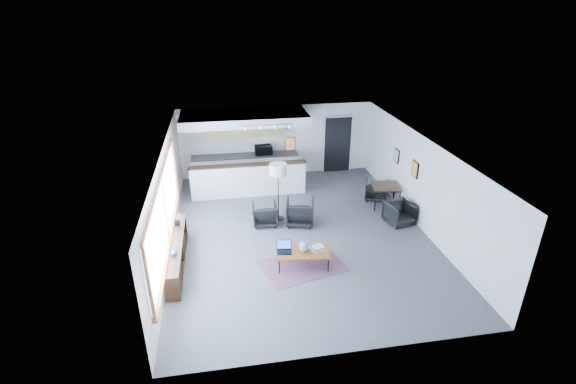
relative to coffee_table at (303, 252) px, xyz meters
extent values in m
cube|color=#4A4A4C|center=(0.23, 1.59, -0.39)|extent=(7.00, 9.00, 0.01)
cube|color=white|center=(0.23, 1.59, 2.22)|extent=(7.00, 9.00, 0.01)
cube|color=silver|center=(0.23, 6.09, 0.91)|extent=(7.00, 0.01, 2.60)
cube|color=silver|center=(0.23, -2.92, 0.91)|extent=(7.00, 0.01, 2.60)
cube|color=silver|center=(-3.28, 1.59, 0.91)|extent=(0.01, 9.00, 2.60)
cube|color=silver|center=(3.73, 1.59, 0.91)|extent=(0.01, 9.00, 2.60)
cube|color=#8CBFFF|center=(-3.24, 0.69, 1.11)|extent=(0.02, 5.80, 1.55)
cube|color=brown|center=(-3.21, 0.69, 0.31)|extent=(0.10, 5.95, 0.06)
cube|color=brown|center=(-3.22, 0.69, 1.91)|extent=(0.06, 5.95, 0.06)
cube|color=brown|center=(-3.22, -2.21, 1.11)|extent=(0.06, 0.06, 1.60)
cube|color=brown|center=(-3.22, 0.69, 1.11)|extent=(0.06, 0.06, 1.60)
cube|color=brown|center=(-3.22, 3.59, 1.11)|extent=(0.06, 0.06, 1.60)
cube|color=black|center=(-3.07, 0.59, 0.23)|extent=(0.35, 3.00, 0.05)
cube|color=black|center=(-3.07, 0.59, -0.34)|extent=(0.35, 3.00, 0.05)
cube|color=black|center=(-3.07, -0.86, -0.06)|extent=(0.33, 0.04, 0.55)
cube|color=black|center=(-3.07, 0.59, -0.06)|extent=(0.33, 0.04, 0.55)
cube|color=black|center=(-3.07, 2.04, -0.06)|extent=(0.33, 0.04, 0.55)
cube|color=#3359A5|center=(-3.07, -0.71, -0.21)|extent=(0.18, 0.04, 0.20)
cube|color=silver|center=(-3.07, -0.54, -0.20)|extent=(0.18, 0.04, 0.22)
cube|color=maroon|center=(-3.07, -0.37, -0.19)|extent=(0.18, 0.04, 0.24)
cube|color=black|center=(-3.07, -0.20, -0.21)|extent=(0.18, 0.04, 0.20)
cube|color=#3359A5|center=(-3.07, -0.03, -0.20)|extent=(0.18, 0.04, 0.22)
cube|color=silver|center=(-3.07, 0.14, -0.19)|extent=(0.18, 0.04, 0.24)
cube|color=maroon|center=(-3.07, 0.31, -0.21)|extent=(0.18, 0.04, 0.20)
cube|color=black|center=(-3.07, 0.48, -0.20)|extent=(0.18, 0.04, 0.22)
cube|color=#3359A5|center=(-3.07, 0.65, -0.19)|extent=(0.18, 0.03, 0.24)
cube|color=silver|center=(-3.07, 0.82, -0.21)|extent=(0.18, 0.03, 0.20)
cube|color=maroon|center=(-3.07, 0.99, -0.20)|extent=(0.18, 0.03, 0.22)
cube|color=black|center=(-3.07, 1.16, -0.19)|extent=(0.18, 0.04, 0.24)
cube|color=black|center=(-3.07, 1.39, 0.35)|extent=(0.14, 0.02, 0.18)
sphere|color=#264C99|center=(-3.05, -0.01, 0.33)|extent=(0.14, 0.14, 0.14)
cube|color=white|center=(-0.97, 4.29, 0.16)|extent=(3.80, 0.25, 1.10)
cube|color=black|center=(-0.97, 4.29, 0.72)|extent=(3.85, 0.32, 0.04)
cube|color=white|center=(-0.97, 5.74, 0.06)|extent=(3.80, 0.60, 0.90)
cube|color=#2D2D2D|center=(-0.97, 5.74, 0.52)|extent=(3.82, 0.62, 0.04)
cube|color=tan|center=(-0.97, 5.89, 1.56)|extent=(2.80, 0.35, 0.70)
cube|color=white|center=(-0.97, 5.19, 2.06)|extent=(4.20, 1.80, 0.30)
cube|color=black|center=(0.43, 4.30, 1.36)|extent=(0.35, 0.03, 0.45)
cube|color=orange|center=(0.43, 4.28, 1.36)|extent=(0.30, 0.01, 0.40)
cube|color=black|center=(2.53, 6.01, 0.66)|extent=(1.00, 0.12, 2.10)
cube|color=white|center=(2.01, 6.02, 0.66)|extent=(0.06, 0.10, 2.10)
cube|color=white|center=(3.05, 6.02, 0.66)|extent=(0.06, 0.10, 2.10)
cube|color=white|center=(2.53, 6.02, 1.73)|extent=(1.10, 0.10, 0.06)
cube|color=silver|center=(-0.37, 3.79, 2.17)|extent=(1.60, 0.04, 0.04)
cylinder|color=silver|center=(-1.02, 3.79, 2.09)|extent=(0.07, 0.07, 0.09)
cylinder|color=silver|center=(-0.57, 3.79, 2.09)|extent=(0.07, 0.07, 0.09)
cylinder|color=silver|center=(-0.12, 3.79, 2.09)|extent=(0.07, 0.07, 0.09)
cylinder|color=silver|center=(0.33, 3.79, 2.09)|extent=(0.07, 0.07, 0.09)
cube|color=black|center=(3.70, 1.99, 1.16)|extent=(0.03, 0.38, 0.48)
cube|color=orange|center=(3.68, 1.99, 1.16)|extent=(0.00, 0.32, 0.42)
cube|color=black|center=(3.70, 3.29, 1.11)|extent=(0.03, 0.34, 0.44)
cube|color=#859FC5|center=(3.68, 3.29, 1.11)|extent=(0.00, 0.28, 0.38)
cube|color=#51303E|center=(0.00, 0.00, -0.38)|extent=(2.23, 1.78, 0.01)
cube|color=brown|center=(0.00, 0.00, 0.01)|extent=(1.35, 0.83, 0.05)
cube|color=black|center=(-0.62, -0.23, -0.20)|extent=(0.03, 0.03, 0.37)
cube|color=black|center=(-0.55, 0.36, -0.20)|extent=(0.03, 0.03, 0.37)
cube|color=black|center=(0.55, -0.36, -0.20)|extent=(0.03, 0.03, 0.37)
cube|color=black|center=(0.62, 0.23, -0.20)|extent=(0.03, 0.03, 0.37)
cube|color=black|center=(-0.03, -0.29, -0.02)|extent=(1.22, 0.17, 0.03)
cube|color=black|center=(0.03, 0.29, -0.02)|extent=(1.22, 0.17, 0.03)
cube|color=black|center=(-0.46, 0.03, 0.04)|extent=(0.39, 0.31, 0.02)
cube|color=black|center=(-0.45, 0.16, 0.17)|extent=(0.37, 0.11, 0.24)
cube|color=blue|center=(-0.45, 0.16, 0.17)|extent=(0.33, 0.09, 0.21)
sphere|color=gray|center=(0.02, 0.00, 0.16)|extent=(0.26, 0.26, 0.26)
cube|color=silver|center=(0.37, 0.03, 0.05)|extent=(0.38, 0.33, 0.04)
cube|color=#3359A5|center=(0.37, 0.03, 0.09)|extent=(0.34, 0.30, 0.03)
cube|color=silver|center=(0.37, 0.00, 0.12)|extent=(0.32, 0.28, 0.03)
cube|color=#E5590C|center=(0.07, -0.27, 0.03)|extent=(0.12, 0.12, 0.01)
imported|color=black|center=(-0.68, 2.25, -0.03)|extent=(0.71, 0.67, 0.71)
imported|color=black|center=(0.34, 2.12, 0.02)|extent=(0.93, 0.90, 0.81)
cylinder|color=black|center=(-0.24, 2.50, -0.37)|extent=(0.32, 0.32, 0.03)
cylinder|color=black|center=(-0.24, 2.50, 0.39)|extent=(0.03, 0.03, 1.49)
cylinder|color=beige|center=(-0.24, 2.50, 1.22)|extent=(0.52, 0.52, 0.33)
cube|color=black|center=(3.23, 2.80, 0.30)|extent=(0.97, 0.97, 0.04)
cylinder|color=black|center=(2.80, 2.50, -0.05)|extent=(0.04, 0.04, 0.67)
cylinder|color=black|center=(2.93, 3.24, -0.05)|extent=(0.04, 0.04, 0.67)
cylinder|color=black|center=(3.53, 2.37, -0.05)|extent=(0.04, 0.04, 0.67)
cylinder|color=black|center=(3.66, 3.11, -0.05)|extent=(0.04, 0.04, 0.67)
imported|color=black|center=(3.23, 1.64, -0.07)|extent=(0.74, 0.71, 0.63)
imported|color=black|center=(3.12, 3.29, -0.08)|extent=(0.75, 0.73, 0.61)
imported|color=black|center=(-0.30, 5.74, 0.74)|extent=(0.61, 0.38, 0.40)
camera|label=1|loc=(-1.81, -8.47, 5.64)|focal=26.00mm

